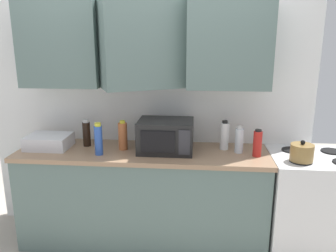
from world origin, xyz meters
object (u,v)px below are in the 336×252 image
object	(u,v)px
bottle_blue_cleaner	(98,139)
bottle_spice_jar	(123,136)
kettle	(302,152)
bottle_soy_dark	(87,133)
bottle_clear_tall	(239,140)
stove_range	(311,204)
dish_rack	(49,141)
microwave	(166,136)
bottle_white_jar	(224,136)
bottle_red_sauce	(257,143)

from	to	relation	value
bottle_blue_cleaner	bottle_spice_jar	world-z (taller)	bottle_blue_cleaner
kettle	bottle_soy_dark	distance (m)	1.89
bottle_soy_dark	bottle_clear_tall	size ratio (longest dim) A/B	1.03
bottle_blue_cleaner	bottle_spice_jar	size ratio (longest dim) A/B	1.05
kettle	bottle_spice_jar	size ratio (longest dim) A/B	0.69
stove_range	dish_rack	size ratio (longest dim) A/B	2.40
microwave	stove_range	bearing A→B (deg)	-1.38
microwave	dish_rack	world-z (taller)	microwave
bottle_white_jar	bottle_red_sauce	world-z (taller)	bottle_white_jar
microwave	bottle_white_jar	distance (m)	0.53
stove_range	bottle_spice_jar	world-z (taller)	bottle_spice_jar
bottle_spice_jar	microwave	bearing A→B (deg)	-1.52
bottle_white_jar	bottle_blue_cleaner	xyz separation A→B (m)	(-1.08, -0.25, 0.01)
kettle	bottle_soy_dark	xyz separation A→B (m)	(-1.87, 0.25, 0.04)
bottle_soy_dark	stove_range	bearing A→B (deg)	-3.09
kettle	microwave	distance (m)	1.14
kettle	bottle_spice_jar	xyz separation A→B (m)	(-1.51, 0.18, 0.05)
bottle_spice_jar	bottle_red_sauce	xyz separation A→B (m)	(1.18, -0.08, -0.01)
microwave	dish_rack	distance (m)	1.08
bottle_white_jar	kettle	bearing A→B (deg)	-24.09
bottle_spice_jar	bottle_soy_dark	xyz separation A→B (m)	(-0.36, 0.07, -0.01)
dish_rack	bottle_blue_cleaner	size ratio (longest dim) A/B	1.35
microwave	bottle_red_sauce	xyz separation A→B (m)	(0.79, -0.07, -0.03)
stove_range	kettle	world-z (taller)	kettle
bottle_blue_cleaner	bottle_red_sauce	size ratio (longest dim) A/B	1.20
dish_rack	bottle_blue_cleaner	bearing A→B (deg)	-15.22
stove_range	bottle_spice_jar	xyz separation A→B (m)	(-1.68, 0.04, 0.57)
microwave	bottle_clear_tall	distance (m)	0.64
bottle_clear_tall	bottle_red_sauce	distance (m)	0.17
bottle_blue_cleaner	bottle_clear_tall	world-z (taller)	bottle_blue_cleaner
bottle_spice_jar	bottle_clear_tall	distance (m)	1.03
dish_rack	bottle_red_sauce	bearing A→B (deg)	-1.70
dish_rack	bottle_spice_jar	world-z (taller)	bottle_spice_jar
kettle	bottle_blue_cleaner	distance (m)	1.69
stove_range	kettle	size ratio (longest dim) A/B	4.92
stove_range	bottle_blue_cleaner	distance (m)	1.95
bottle_blue_cleaner	microwave	bearing A→B (deg)	14.84
bottle_blue_cleaner	bottle_clear_tall	distance (m)	1.22
dish_rack	bottle_spice_jar	size ratio (longest dim) A/B	1.42
bottle_white_jar	bottle_clear_tall	size ratio (longest dim) A/B	1.10
bottle_spice_jar	bottle_soy_dark	world-z (taller)	bottle_spice_jar
microwave	bottle_soy_dark	distance (m)	0.75
stove_range	bottle_clear_tall	bearing A→B (deg)	175.83
stove_range	bottle_red_sauce	xyz separation A→B (m)	(-0.51, -0.04, 0.56)
kettle	bottle_red_sauce	distance (m)	0.36
bottle_white_jar	microwave	bearing A→B (deg)	-169.18
bottle_soy_dark	bottle_red_sauce	world-z (taller)	bottle_soy_dark
kettle	bottle_blue_cleaner	xyz separation A→B (m)	(-1.69, 0.02, 0.05)
bottle_white_jar	bottle_clear_tall	xyz separation A→B (m)	(0.12, -0.08, -0.01)
bottle_blue_cleaner	bottle_red_sauce	distance (m)	1.35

